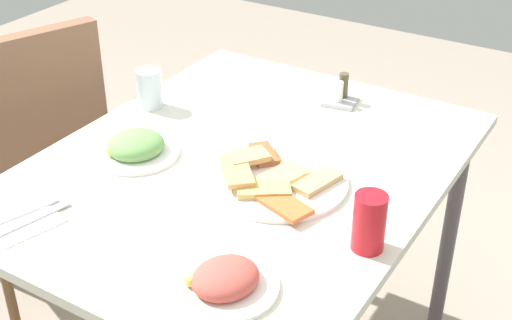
% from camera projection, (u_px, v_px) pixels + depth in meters
% --- Properties ---
extents(dining_table, '(1.14, 0.90, 0.75)m').
position_uv_depth(dining_table, '(242.00, 191.00, 1.72)').
color(dining_table, silver).
rests_on(dining_table, ground_plane).
extents(dining_chair, '(0.54, 0.54, 0.94)m').
position_uv_depth(dining_chair, '(32.00, 147.00, 2.17)').
color(dining_chair, brown).
rests_on(dining_chair, ground_plane).
extents(pide_platter, '(0.32, 0.32, 0.04)m').
position_uv_depth(pide_platter, '(276.00, 179.00, 1.60)').
color(pide_platter, white).
rests_on(pide_platter, dining_table).
extents(salad_plate_greens, '(0.20, 0.20, 0.05)m').
position_uv_depth(salad_plate_greens, '(225.00, 281.00, 1.29)').
color(salad_plate_greens, white).
rests_on(salad_plate_greens, dining_table).
extents(salad_plate_rice, '(0.21, 0.21, 0.06)m').
position_uv_depth(salad_plate_rice, '(136.00, 147.00, 1.71)').
color(salad_plate_rice, white).
rests_on(salad_plate_rice, dining_table).
extents(soda_can, '(0.08, 0.08, 0.12)m').
position_uv_depth(soda_can, '(369.00, 222.00, 1.37)').
color(soda_can, red).
rests_on(soda_can, dining_table).
extents(drinking_glass, '(0.07, 0.07, 0.11)m').
position_uv_depth(drinking_glass, '(149.00, 89.00, 1.92)').
color(drinking_glass, silver).
rests_on(drinking_glass, dining_table).
extents(paper_napkin, '(0.17, 0.17, 0.00)m').
position_uv_depth(paper_napkin, '(21.00, 220.00, 1.48)').
color(paper_napkin, white).
rests_on(paper_napkin, dining_table).
extents(fork, '(0.20, 0.06, 0.00)m').
position_uv_depth(fork, '(27.00, 221.00, 1.47)').
color(fork, silver).
rests_on(fork, paper_napkin).
extents(spoon, '(0.19, 0.08, 0.00)m').
position_uv_depth(spoon, '(15.00, 216.00, 1.49)').
color(spoon, silver).
rests_on(spoon, paper_napkin).
extents(condiment_caddy, '(0.10, 0.10, 0.08)m').
position_uv_depth(condiment_caddy, '(341.00, 95.00, 1.95)').
color(condiment_caddy, '#B2B2B7').
rests_on(condiment_caddy, dining_table).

